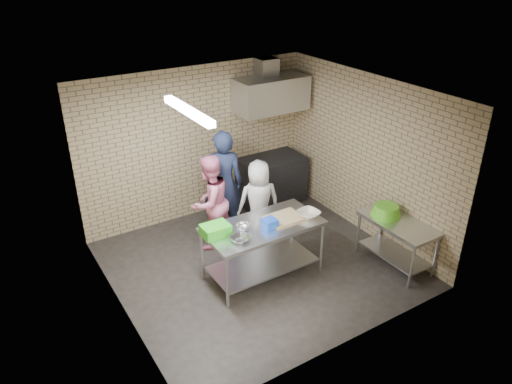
# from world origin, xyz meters

# --- Properties ---
(floor) EXTENTS (4.20, 4.20, 0.00)m
(floor) POSITION_xyz_m (0.00, 0.00, 0.00)
(floor) COLOR black
(floor) RESTS_ON ground
(ceiling) EXTENTS (4.20, 4.20, 0.00)m
(ceiling) POSITION_xyz_m (0.00, 0.00, 2.70)
(ceiling) COLOR black
(ceiling) RESTS_ON ground
(back_wall) EXTENTS (4.20, 0.06, 2.70)m
(back_wall) POSITION_xyz_m (0.00, 2.00, 1.35)
(back_wall) COLOR tan
(back_wall) RESTS_ON ground
(front_wall) EXTENTS (4.20, 0.06, 2.70)m
(front_wall) POSITION_xyz_m (0.00, -2.00, 1.35)
(front_wall) COLOR tan
(front_wall) RESTS_ON ground
(left_wall) EXTENTS (0.06, 4.00, 2.70)m
(left_wall) POSITION_xyz_m (-2.10, 0.00, 1.35)
(left_wall) COLOR tan
(left_wall) RESTS_ON ground
(right_wall) EXTENTS (0.06, 4.00, 2.70)m
(right_wall) POSITION_xyz_m (2.10, 0.00, 1.35)
(right_wall) COLOR tan
(right_wall) RESTS_ON ground
(prep_table) EXTENTS (1.72, 0.86, 0.86)m
(prep_table) POSITION_xyz_m (-0.06, -0.25, 0.43)
(prep_table) COLOR silver
(prep_table) RESTS_ON floor
(side_counter) EXTENTS (0.60, 1.20, 0.75)m
(side_counter) POSITION_xyz_m (1.80, -1.10, 0.38)
(side_counter) COLOR silver
(side_counter) RESTS_ON floor
(stove) EXTENTS (1.20, 0.70, 0.90)m
(stove) POSITION_xyz_m (1.35, 1.65, 0.45)
(stove) COLOR black
(stove) RESTS_ON floor
(range_hood) EXTENTS (1.30, 0.60, 0.60)m
(range_hood) POSITION_xyz_m (1.35, 1.70, 2.10)
(range_hood) COLOR silver
(range_hood) RESTS_ON back_wall
(hood_duct) EXTENTS (0.35, 0.30, 0.30)m
(hood_duct) POSITION_xyz_m (1.35, 1.85, 2.55)
(hood_duct) COLOR #A5A8AD
(hood_duct) RESTS_ON back_wall
(wall_shelf) EXTENTS (0.80, 0.20, 0.04)m
(wall_shelf) POSITION_xyz_m (1.65, 1.89, 1.92)
(wall_shelf) COLOR #3F2B19
(wall_shelf) RESTS_ON back_wall
(fluorescent_fixture) EXTENTS (0.10, 1.25, 0.08)m
(fluorescent_fixture) POSITION_xyz_m (-1.00, 0.00, 2.64)
(fluorescent_fixture) COLOR white
(fluorescent_fixture) RESTS_ON ceiling
(green_crate) EXTENTS (0.38, 0.29, 0.15)m
(green_crate) POSITION_xyz_m (-0.76, -0.13, 0.93)
(green_crate) COLOR green
(green_crate) RESTS_ON prep_table
(blue_tub) EXTENTS (0.19, 0.19, 0.12)m
(blue_tub) POSITION_xyz_m (-0.01, -0.35, 0.92)
(blue_tub) COLOR blue
(blue_tub) RESTS_ON prep_table
(cutting_board) EXTENTS (0.52, 0.40, 0.03)m
(cutting_board) POSITION_xyz_m (0.29, -0.27, 0.87)
(cutting_board) COLOR tan
(cutting_board) RESTS_ON prep_table
(mixing_bowl_a) EXTENTS (0.30, 0.30, 0.07)m
(mixing_bowl_a) POSITION_xyz_m (-0.56, -0.45, 0.89)
(mixing_bowl_a) COLOR #ADB1B4
(mixing_bowl_a) RESTS_ON prep_table
(mixing_bowl_b) EXTENTS (0.23, 0.23, 0.06)m
(mixing_bowl_b) POSITION_xyz_m (-0.36, -0.20, 0.89)
(mixing_bowl_b) COLOR silver
(mixing_bowl_b) RESTS_ON prep_table
(ceramic_bowl) EXTENTS (0.37, 0.37, 0.08)m
(ceramic_bowl) POSITION_xyz_m (0.64, -0.40, 0.90)
(ceramic_bowl) COLOR beige
(ceramic_bowl) RESTS_ON prep_table
(green_basin) EXTENTS (0.46, 0.46, 0.17)m
(green_basin) POSITION_xyz_m (1.78, -0.85, 0.83)
(green_basin) COLOR #59C626
(green_basin) RESTS_ON side_counter
(bottle_red) EXTENTS (0.07, 0.07, 0.18)m
(bottle_red) POSITION_xyz_m (1.40, 1.89, 2.03)
(bottle_red) COLOR #B22619
(bottle_red) RESTS_ON wall_shelf
(bottle_green) EXTENTS (0.06, 0.06, 0.15)m
(bottle_green) POSITION_xyz_m (1.80, 1.89, 2.02)
(bottle_green) COLOR green
(bottle_green) RESTS_ON wall_shelf
(man_navy) EXTENTS (0.80, 0.68, 1.85)m
(man_navy) POSITION_xyz_m (0.03, 1.11, 0.93)
(man_navy) COLOR black
(man_navy) RESTS_ON floor
(woman_pink) EXTENTS (0.93, 0.84, 1.58)m
(woman_pink) POSITION_xyz_m (-0.34, 0.89, 0.79)
(woman_pink) COLOR pink
(woman_pink) RESTS_ON floor
(woman_white) EXTENTS (0.80, 0.65, 1.42)m
(woman_white) POSITION_xyz_m (0.41, 0.62, 0.71)
(woman_white) COLOR silver
(woman_white) RESTS_ON floor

